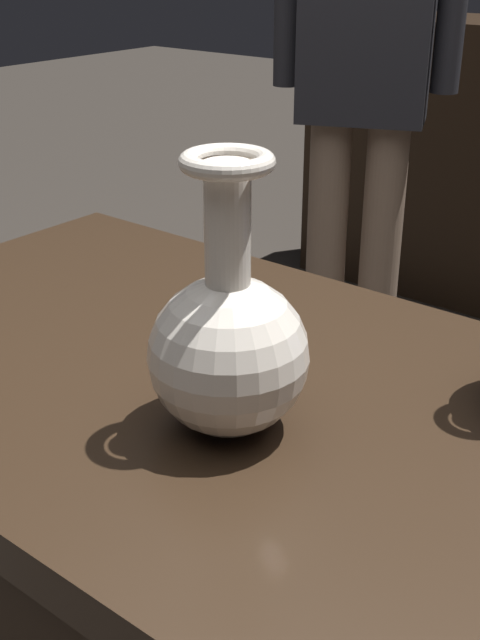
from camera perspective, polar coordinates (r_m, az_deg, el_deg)
vase_centerpiece at (r=0.79m, az=-0.82°, el=-1.71°), size 0.16×0.16×0.28m
visitor_near_left at (r=2.17m, az=8.72°, el=17.67°), size 0.44×0.29×1.65m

